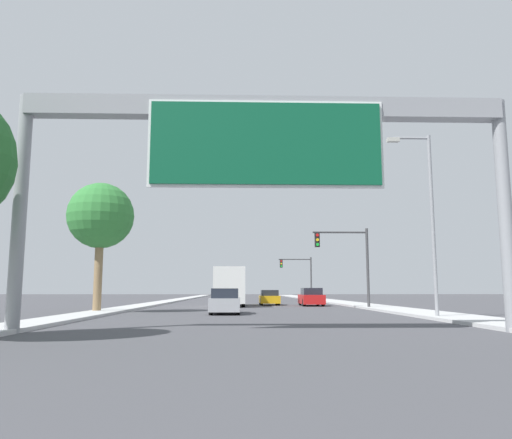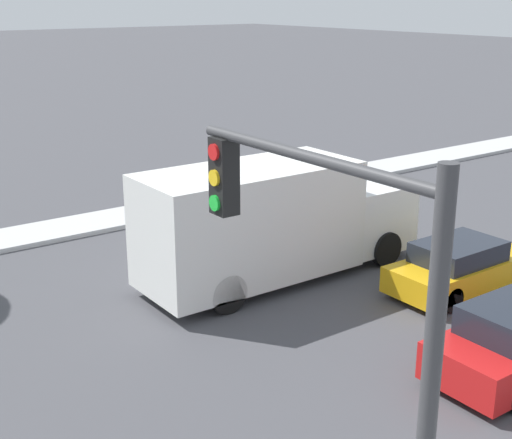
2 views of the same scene
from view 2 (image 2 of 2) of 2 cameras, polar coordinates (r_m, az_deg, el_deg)
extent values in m
cube|color=#BDBDBD|center=(35.40, 15.27, 5.01)|extent=(2.00, 120.00, 0.15)
cube|color=gold|center=(19.31, 16.14, -3.99)|extent=(1.75, 4.23, 0.66)
cube|color=#1E232D|center=(18.95, 15.89, -2.48)|extent=(1.54, 2.20, 0.51)
cylinder|color=black|center=(20.79, 16.71, -3.05)|extent=(0.22, 0.64, 0.64)
cylinder|color=black|center=(18.88, 11.80, -4.77)|extent=(0.22, 0.64, 0.64)
cylinder|color=black|center=(17.98, 15.38, -6.19)|extent=(0.22, 0.64, 0.64)
cylinder|color=black|center=(15.15, 15.12, -10.84)|extent=(0.22, 0.64, 0.64)
cube|color=white|center=(21.09, 8.50, 0.43)|extent=(2.30, 2.27, 1.87)
cube|color=silver|center=(18.44, -0.51, -0.21)|extent=(2.50, 5.83, 2.89)
cylinder|color=black|center=(22.01, 6.20, -0.76)|extent=(0.28, 1.00, 1.00)
cylinder|color=black|center=(20.51, 10.33, -2.32)|extent=(0.28, 1.00, 1.00)
cylinder|color=black|center=(19.00, -6.04, -3.75)|extent=(0.28, 1.00, 1.00)
cylinder|color=black|center=(17.25, -2.32, -5.93)|extent=(0.28, 1.00, 1.00)
cylinder|color=#3D3D3F|center=(8.13, 3.99, 5.07)|extent=(4.03, 0.14, 0.14)
cube|color=black|center=(9.59, -2.57, 3.48)|extent=(0.35, 0.28, 1.05)
cylinder|color=red|center=(9.42, -3.41, 5.41)|extent=(0.22, 0.04, 0.22)
cylinder|color=yellow|center=(9.50, -3.37, 3.34)|extent=(0.22, 0.04, 0.22)
cylinder|color=green|center=(9.59, -3.34, 1.31)|extent=(0.22, 0.04, 0.22)
camera|label=1|loc=(34.73, -99.34, -13.25)|focal=35.00mm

